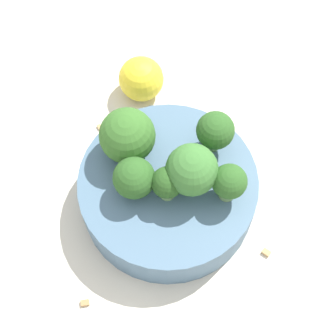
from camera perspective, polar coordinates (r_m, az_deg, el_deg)
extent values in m
plane|color=beige|center=(0.63, 0.00, -3.38)|extent=(3.00, 3.00, 0.00)
cylinder|color=slate|center=(0.60, 0.00, -2.42)|extent=(0.19, 0.19, 0.05)
cylinder|color=#84AD66|center=(0.56, -0.08, -2.22)|extent=(0.02, 0.02, 0.02)
sphere|color=#28511E|center=(0.55, -0.08, -1.48)|extent=(0.03, 0.03, 0.03)
cylinder|color=#84AD66|center=(0.57, 2.35, -1.20)|extent=(0.02, 0.02, 0.03)
sphere|color=#3D7533|center=(0.54, 2.44, -0.19)|extent=(0.05, 0.05, 0.05)
cylinder|color=#7A9E5B|center=(0.57, 6.08, -2.17)|extent=(0.02, 0.02, 0.02)
sphere|color=#2D5B23|center=(0.55, 6.27, -1.37)|extent=(0.04, 0.04, 0.04)
cylinder|color=#7A9E5B|center=(0.59, 4.68, 2.82)|extent=(0.02, 0.02, 0.03)
sphere|color=#2D5B23|center=(0.57, 4.83, 3.83)|extent=(0.04, 0.04, 0.04)
cylinder|color=#84AD66|center=(0.57, -3.38, -1.75)|extent=(0.02, 0.02, 0.02)
sphere|color=#2D5B23|center=(0.55, -3.47, -1.02)|extent=(0.04, 0.04, 0.04)
cylinder|color=#7A9E5B|center=(0.59, -4.03, 2.31)|extent=(0.02, 0.02, 0.02)
sphere|color=#386B28|center=(0.57, -4.16, 3.29)|extent=(0.06, 0.06, 0.06)
cylinder|color=#B7B7BC|center=(0.53, -7.17, -15.97)|extent=(0.04, 0.04, 0.02)
sphere|color=yellow|center=(0.68, -2.74, 9.04)|extent=(0.05, 0.05, 0.05)
cube|color=tan|center=(0.61, 9.98, -8.38)|extent=(0.01, 0.01, 0.01)
cube|color=#AD7F4C|center=(0.59, -8.46, -13.36)|extent=(0.01, 0.01, 0.01)
cube|color=tan|center=(0.67, -6.98, 4.21)|extent=(0.01, 0.00, 0.01)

